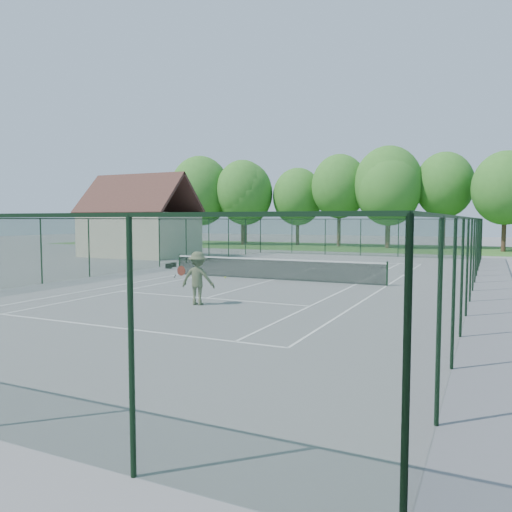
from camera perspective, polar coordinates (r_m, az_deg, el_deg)
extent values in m
plane|color=gray|center=(24.55, 2.00, -2.72)|extent=(140.00, 140.00, 0.00)
cube|color=#3C7029|center=(53.35, 14.84, 0.88)|extent=(80.00, 16.00, 0.01)
cube|color=white|center=(35.72, 9.55, -0.61)|extent=(10.97, 0.08, 0.01)
cube|color=white|center=(14.55, -17.02, -7.68)|extent=(10.97, 0.08, 0.01)
cube|color=white|center=(30.50, 6.75, -1.39)|extent=(8.23, 0.08, 0.01)
cube|color=white|center=(18.90, -5.73, -4.80)|extent=(8.23, 0.08, 0.01)
cube|color=white|center=(22.96, 14.69, -3.32)|extent=(0.08, 23.77, 0.01)
cube|color=white|center=(27.17, -8.70, -2.09)|extent=(0.08, 23.77, 0.01)
cube|color=white|center=(23.25, 11.37, -3.18)|extent=(0.08, 23.77, 0.01)
cube|color=white|center=(26.44, -6.23, -2.24)|extent=(0.08, 23.77, 0.01)
cube|color=white|center=(24.55, 2.00, -2.71)|extent=(0.08, 12.80, 0.01)
cylinder|color=black|center=(27.13, -8.74, -0.94)|extent=(0.08, 0.08, 1.10)
cylinder|color=black|center=(22.89, 14.75, -1.97)|extent=(0.08, 0.08, 1.10)
cube|color=black|center=(24.50, 2.00, -1.56)|extent=(11.00, 0.02, 0.96)
cube|color=white|center=(24.45, 2.00, -0.39)|extent=(11.00, 0.05, 0.07)
cube|color=#183621|center=(41.55, 11.87, 2.09)|extent=(18.00, 0.02, 3.00)
cube|color=#183621|center=(22.45, 23.62, 0.13)|extent=(0.02, 36.00, 3.00)
cube|color=#183621|center=(29.16, -14.47, 1.20)|extent=(0.02, 36.00, 3.00)
cube|color=black|center=(41.52, 11.90, 4.16)|extent=(18.00, 0.05, 0.05)
cube|color=black|center=(22.40, 23.73, 3.96)|extent=(0.05, 36.00, 0.05)
cube|color=black|center=(29.13, -14.52, 4.15)|extent=(0.05, 36.00, 0.05)
cube|color=beige|center=(41.32, -13.08, 2.41)|extent=(8.00, 6.00, 3.50)
cube|color=#4B2D24|center=(42.54, -11.89, 6.85)|extent=(8.60, 3.27, 3.27)
cube|color=#4B2D24|center=(40.19, -14.49, 6.97)|extent=(8.60, 3.27, 3.27)
cylinder|color=#493222|center=(58.55, -1.23, 3.35)|extent=(0.40, 0.40, 4.20)
ellipsoid|color=#3A7F2A|center=(58.63, -1.24, 7.16)|extent=(6.40, 6.40, 7.40)
cylinder|color=#493222|center=(53.28, 14.88, 3.13)|extent=(0.40, 0.40, 4.20)
ellipsoid|color=#3A7F2A|center=(53.36, 14.96, 7.32)|extent=(6.40, 6.40, 7.40)
cube|color=black|center=(31.56, -9.43, -0.99)|extent=(0.39, 0.31, 0.28)
cube|color=black|center=(30.59, -9.93, -1.14)|extent=(0.42, 0.33, 0.29)
imported|color=#52563B|center=(17.38, -6.65, -2.54)|extent=(1.28, 0.86, 1.85)
sphere|color=#D5E438|center=(17.29, -3.55, -2.46)|extent=(0.07, 0.07, 0.07)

